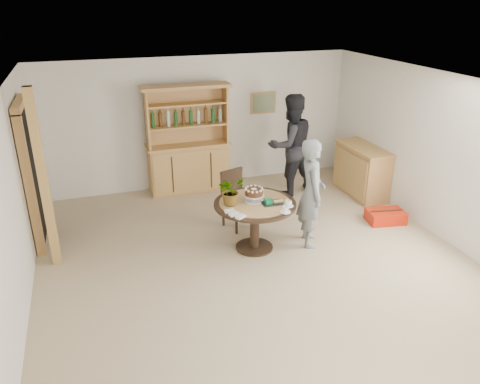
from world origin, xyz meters
name	(u,v)px	position (x,y,z in m)	size (l,w,h in m)	color
ground	(264,273)	(0.00, 0.00, 0.00)	(7.00, 7.00, 0.00)	tan
room_shell	(267,152)	(0.00, 0.01, 1.74)	(6.04, 7.04, 2.52)	white
doorway	(31,173)	(-2.93, 2.00, 1.11)	(0.13, 1.10, 2.18)	black
pine_post	(43,181)	(-2.70, 1.20, 1.25)	(0.12, 0.12, 2.50)	tan
hutch	(188,156)	(-0.30, 3.24, 0.69)	(1.62, 0.54, 2.04)	tan
sideboard	(362,170)	(2.74, 2.00, 0.47)	(0.54, 1.26, 0.94)	tan
dining_table	(255,212)	(0.11, 0.69, 0.60)	(1.20, 1.20, 0.76)	black
dining_chair	(236,195)	(0.08, 1.51, 0.54)	(0.53, 0.53, 0.95)	black
birthday_cake	(254,193)	(0.11, 0.74, 0.88)	(0.30, 0.30, 0.20)	white
flower_vase	(231,190)	(-0.24, 0.74, 0.97)	(0.38, 0.33, 0.42)	#3F7233
gift_tray	(272,202)	(0.32, 0.56, 0.79)	(0.30, 0.20, 0.08)	black
coffee_cup_a	(288,204)	(0.51, 0.41, 0.80)	(0.15, 0.15, 0.09)	white
coffee_cup_b	(285,210)	(0.39, 0.24, 0.79)	(0.15, 0.15, 0.08)	white
napkins	(235,214)	(-0.30, 0.37, 0.77)	(0.24, 0.33, 0.03)	white
teen_boy	(311,193)	(0.96, 0.59, 0.83)	(0.60, 0.40, 1.66)	slate
adult_person	(291,145)	(1.48, 2.49, 0.95)	(0.93, 0.72, 1.90)	black
red_suitcase	(386,216)	(2.50, 0.81, 0.10)	(0.66, 0.50, 0.21)	red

